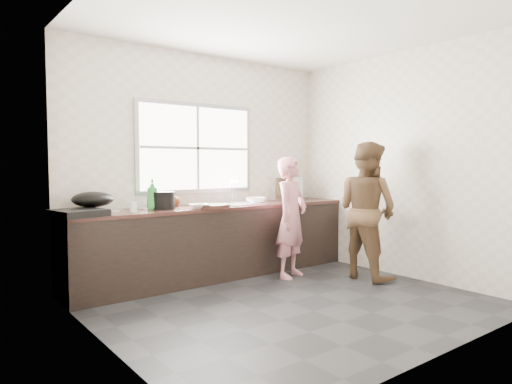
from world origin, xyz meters
TOP-DOWN VIEW (x-y plane):
  - floor at (0.00, 0.00)m, footprint 3.60×3.20m
  - ceiling at (0.00, 0.00)m, footprint 3.60×3.20m
  - wall_back at (0.00, 1.60)m, footprint 3.60×0.01m
  - wall_left at (-1.80, 0.00)m, footprint 0.01×3.20m
  - wall_right at (1.80, 0.00)m, footprint 0.01×3.20m
  - wall_front at (0.00, -1.60)m, footprint 3.60×0.01m
  - cabinet at (0.00, 1.29)m, footprint 3.60×0.62m
  - countertop at (0.00, 1.29)m, footprint 3.60×0.64m
  - sink at (0.35, 1.29)m, footprint 0.55×0.45m
  - faucet at (0.35, 1.49)m, footprint 0.02×0.02m
  - window_frame at (-0.10, 1.59)m, footprint 1.60×0.05m
  - window_glazing at (-0.10, 1.57)m, footprint 1.50×0.01m
  - woman at (0.70, 0.74)m, footprint 0.58×0.48m
  - person_side at (1.39, 0.16)m, footprint 0.62×0.79m
  - cutting_board at (-0.20, 1.08)m, footprint 0.53×0.53m
  - cleaver at (-0.35, 1.17)m, footprint 0.22×0.22m
  - bowl_mince at (-0.37, 1.08)m, footprint 0.27×0.27m
  - bowl_crabs at (0.53, 1.22)m, footprint 0.26×0.26m
  - bowl_held at (0.48, 1.15)m, footprint 0.25×0.25m
  - black_pot at (-0.71, 1.28)m, footprint 0.28×0.28m
  - plate_food at (-0.70, 1.45)m, footprint 0.24×0.24m
  - bottle_green at (-0.83, 1.29)m, footprint 0.16×0.16m
  - bottle_brown_tall at (-0.61, 1.32)m, footprint 0.11×0.11m
  - bottle_brown_short at (-0.45, 1.52)m, footprint 0.16×0.16m
  - glass_jar at (-1.08, 1.20)m, footprint 0.09×0.09m
  - burner at (-1.65, 1.15)m, footprint 0.51×0.51m
  - wok at (-1.44, 1.36)m, footprint 0.47×0.47m
  - dish_rack at (1.22, 1.46)m, footprint 0.48×0.39m
  - pot_lid_left at (-1.23, 1.40)m, footprint 0.23×0.23m
  - pot_lid_right at (-0.80, 1.44)m, footprint 0.32×0.32m

SIDE VIEW (x-z plane):
  - floor at x=0.00m, z-range -0.01..0.00m
  - cabinet at x=0.00m, z-range 0.00..0.82m
  - woman at x=0.70m, z-range 0.00..1.35m
  - person_side at x=1.39m, z-range 0.00..1.62m
  - countertop at x=0.00m, z-range 0.82..0.86m
  - sink at x=0.35m, z-range 0.85..0.88m
  - pot_lid_left at x=-1.23m, z-range 0.86..0.87m
  - pot_lid_right at x=-0.80m, z-range 0.86..0.87m
  - plate_food at x=-0.70m, z-range 0.86..0.88m
  - cutting_board at x=-0.20m, z-range 0.86..0.90m
  - bowl_mince at x=-0.37m, z-range 0.86..0.92m
  - bowl_held at x=0.48m, z-range 0.86..0.92m
  - bowl_crabs at x=0.53m, z-range 0.86..0.92m
  - burner at x=-1.65m, z-range 0.86..0.92m
  - cleaver at x=-0.35m, z-range 0.90..0.91m
  - glass_jar at x=-1.08m, z-range 0.86..0.97m
  - bottle_brown_short at x=-0.45m, z-range 0.86..1.02m
  - bottle_brown_tall at x=-0.61m, z-range 0.86..1.05m
  - black_pot at x=-0.71m, z-range 0.86..1.05m
  - wok at x=-1.44m, z-range 0.92..1.08m
  - faucet at x=0.35m, z-range 0.86..1.16m
  - dish_rack at x=1.22m, z-range 0.86..1.17m
  - bottle_green at x=-0.83m, z-range 0.86..1.20m
  - wall_back at x=0.00m, z-range 0.00..2.70m
  - wall_left at x=-1.80m, z-range 0.00..2.70m
  - wall_right at x=1.80m, z-range 0.00..2.70m
  - wall_front at x=0.00m, z-range 0.00..2.70m
  - window_glazing at x=-0.10m, z-range 1.05..2.05m
  - window_frame at x=-0.10m, z-range 1.00..2.10m
  - ceiling at x=0.00m, z-range 2.70..2.71m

